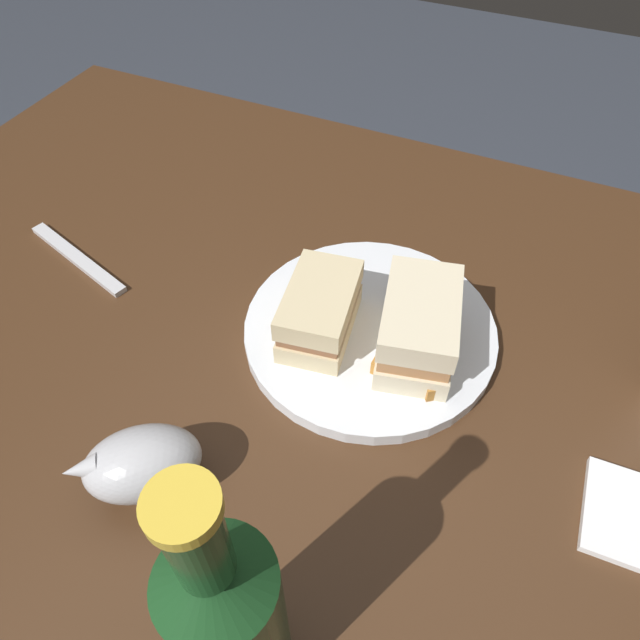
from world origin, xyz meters
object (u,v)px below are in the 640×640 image
at_px(plate, 370,330).
at_px(sandwich_half_right, 418,327).
at_px(sandwich_half_left, 320,311).
at_px(gravy_boat, 141,464).
at_px(cider_bottle, 230,619).
at_px(fork, 77,258).

relative_size(plate, sandwich_half_right, 2.05).
bearing_deg(sandwich_half_left, gravy_boat, 72.56).
distance_m(gravy_boat, cider_bottle, 0.18).
bearing_deg(fork, sandwich_half_left, 18.25).
height_order(plate, sandwich_half_left, sandwich_half_left).
relative_size(plate, cider_bottle, 0.98).
bearing_deg(plate, sandwich_half_left, 30.05).
bearing_deg(fork, sandwich_half_right, 20.03).
bearing_deg(plate, cider_bottle, 95.13).
bearing_deg(sandwich_half_left, plate, -149.95).
xyz_separation_m(plate, cider_bottle, (-0.03, 0.33, 0.10)).
xyz_separation_m(gravy_boat, fork, (0.26, -0.21, -0.04)).
height_order(sandwich_half_left, gravy_boat, sandwich_half_left).
bearing_deg(sandwich_half_left, sandwich_half_right, -171.20).
bearing_deg(sandwich_half_right, sandwich_half_left, 8.80).
bearing_deg(cider_bottle, plate, -84.87).
xyz_separation_m(gravy_boat, cider_bottle, (-0.15, 0.09, 0.07)).
bearing_deg(sandwich_half_right, gravy_boat, 54.07).
relative_size(sandwich_half_right, cider_bottle, 0.48).
xyz_separation_m(sandwich_half_left, fork, (0.33, 0.01, -0.04)).
xyz_separation_m(plate, sandwich_half_left, (0.05, 0.03, 0.04)).
height_order(plate, sandwich_half_right, sandwich_half_right).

